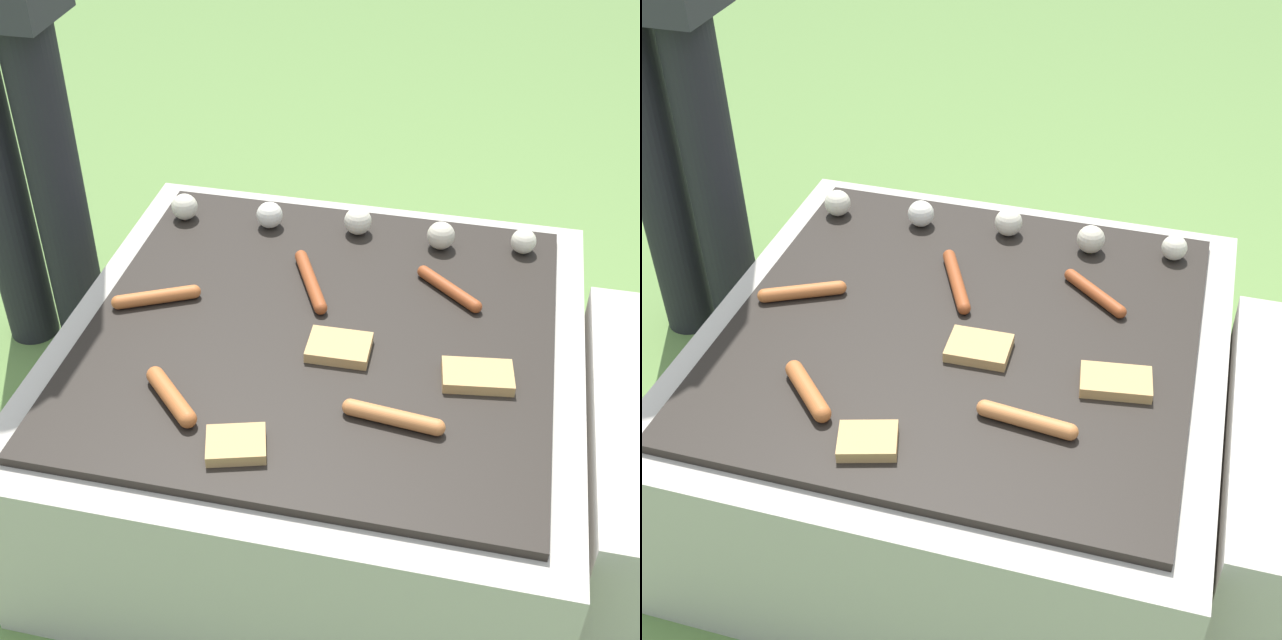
# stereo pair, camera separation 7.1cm
# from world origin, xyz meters

# --- Properties ---
(ground_plane) EXTENTS (14.00, 14.00, 0.00)m
(ground_plane) POSITION_xyz_m (0.00, 0.00, 0.00)
(ground_plane) COLOR #608442
(grill) EXTENTS (0.95, 0.95, 0.40)m
(grill) POSITION_xyz_m (0.00, 0.00, 0.20)
(grill) COLOR #B2AA9E
(grill) RESTS_ON ground_plane
(sausage_front_center) EXTENTS (0.17, 0.04, 0.03)m
(sausage_front_center) POSITION_xyz_m (0.17, -0.21, 0.41)
(sausage_front_center) COLOR #C6753D
(sausage_front_center) RESTS_ON grill
(sausage_back_left) EXTENTS (0.13, 0.12, 0.02)m
(sausage_back_left) POSITION_xyz_m (0.22, 0.16, 0.41)
(sausage_back_left) COLOR #93421E
(sausage_back_left) RESTS_ON grill
(sausage_mid_right) EXTENTS (0.10, 0.18, 0.03)m
(sausage_mid_right) POSITION_xyz_m (-0.05, 0.12, 0.41)
(sausage_mid_right) COLOR #93421E
(sausage_mid_right) RESTS_ON grill
(sausage_front_left) EXTENTS (0.15, 0.09, 0.03)m
(sausage_front_left) POSITION_xyz_m (-0.32, 0.01, 0.41)
(sausage_front_left) COLOR #B7602D
(sausage_front_left) RESTS_ON grill
(sausage_back_center) EXTENTS (0.12, 0.12, 0.03)m
(sausage_back_center) POSITION_xyz_m (-0.20, -0.25, 0.41)
(sausage_back_center) COLOR #B7602D
(sausage_back_center) RESTS_ON grill
(bread_slice_left) EXTENTS (0.13, 0.09, 0.02)m
(bread_slice_left) POSITION_xyz_m (0.29, -0.08, 0.41)
(bread_slice_left) COLOR tan
(bread_slice_left) RESTS_ON grill
(bread_slice_center) EXTENTS (0.11, 0.09, 0.02)m
(bread_slice_center) POSITION_xyz_m (0.05, -0.06, 0.41)
(bread_slice_center) COLOR tan
(bread_slice_center) RESTS_ON grill
(bread_slice_right) EXTENTS (0.11, 0.10, 0.02)m
(bread_slice_right) POSITION_xyz_m (-0.06, -0.32, 0.41)
(bread_slice_right) COLOR tan
(bread_slice_right) RESTS_ON grill
(mushroom_row) EXTENTS (0.77, 0.08, 0.06)m
(mushroom_row) POSITION_xyz_m (-0.02, 0.32, 0.42)
(mushroom_row) COLOR beige
(mushroom_row) RESTS_ON grill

